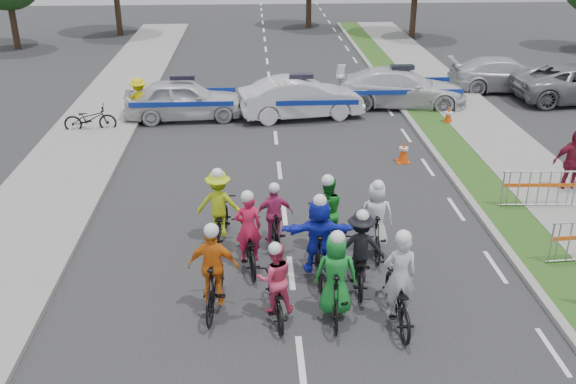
{
  "coord_description": "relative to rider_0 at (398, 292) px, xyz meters",
  "views": [
    {
      "loc": [
        -0.74,
        -9.17,
        7.44
      ],
      "look_at": [
        0.04,
        4.92,
        1.1
      ],
      "focal_mm": 40.0,
      "sensor_mm": 36.0,
      "label": 1
    }
  ],
  "objects": [
    {
      "name": "ground",
      "position": [
        -1.94,
        -1.09,
        -0.67
      ],
      "size": [
        90.0,
        90.0,
        0.0
      ],
      "primitive_type": "plane",
      "color": "#28282B",
      "rests_on": "ground"
    },
    {
      "name": "curb_right",
      "position": [
        3.16,
        3.91,
        -0.61
      ],
      "size": [
        0.2,
        60.0,
        0.12
      ],
      "primitive_type": "cube",
      "color": "gray",
      "rests_on": "ground"
    },
    {
      "name": "grass_strip",
      "position": [
        3.86,
        3.91,
        -0.62
      ],
      "size": [
        1.2,
        60.0,
        0.11
      ],
      "primitive_type": "cube",
      "color": "#254917",
      "rests_on": "ground"
    },
    {
      "name": "sidewalk_left",
      "position": [
        -8.44,
        3.91,
        -0.61
      ],
      "size": [
        3.0,
        60.0,
        0.13
      ],
      "primitive_type": "cube",
      "color": "gray",
      "rests_on": "ground"
    },
    {
      "name": "rider_0",
      "position": [
        0.0,
        0.0,
        0.0
      ],
      "size": [
        0.72,
        2.01,
        2.05
      ],
      "rotation": [
        0.0,
        0.0,
        3.15
      ],
      "color": "black",
      "rests_on": "ground"
    },
    {
      "name": "rider_1",
      "position": [
        -1.18,
        0.22,
        0.08
      ],
      "size": [
        0.85,
        1.89,
        1.95
      ],
      "rotation": [
        0.0,
        0.0,
        3.07
      ],
      "color": "black",
      "rests_on": "ground"
    },
    {
      "name": "rider_2",
      "position": [
        -2.34,
        0.27,
        -0.03
      ],
      "size": [
        0.78,
        1.74,
        1.72
      ],
      "rotation": [
        0.0,
        0.0,
        3.26
      ],
      "color": "black",
      "rests_on": "ground"
    },
    {
      "name": "rider_3",
      "position": [
        -3.53,
        0.6,
        0.08
      ],
      "size": [
        1.04,
        1.93,
        1.97
      ],
      "rotation": [
        0.0,
        0.0,
        3.02
      ],
      "color": "black",
      "rests_on": "ground"
    },
    {
      "name": "rider_4",
      "position": [
        -0.53,
        1.31,
        0.04
      ],
      "size": [
        1.07,
        1.86,
        1.84
      ],
      "rotation": [
        0.0,
        0.0,
        3.03
      ],
      "color": "black",
      "rests_on": "ground"
    },
    {
      "name": "rider_5",
      "position": [
        -1.36,
        1.75,
        0.16
      ],
      "size": [
        1.6,
        1.91,
        2.0
      ],
      "rotation": [
        0.0,
        0.0,
        3.12
      ],
      "color": "black",
      "rests_on": "ground"
    },
    {
      "name": "rider_6",
      "position": [
        -2.86,
        2.26,
        -0.05
      ],
      "size": [
        0.88,
        1.93,
        1.9
      ],
      "rotation": [
        0.0,
        0.0,
        3.27
      ],
      "color": "black",
      "rests_on": "ground"
    },
    {
      "name": "rider_7",
      "position": [
        0.04,
        2.68,
        0.06
      ],
      "size": [
        0.81,
        1.81,
        1.89
      ],
      "rotation": [
        0.0,
        0.0,
        3.11
      ],
      "color": "black",
      "rests_on": "ground"
    },
    {
      "name": "rider_8",
      "position": [
        -1.06,
        2.93,
        0.05
      ],
      "size": [
        0.89,
        1.97,
        1.95
      ],
      "rotation": [
        0.0,
        0.0,
        3.26
      ],
      "color": "black",
      "rests_on": "ground"
    },
    {
      "name": "rider_9",
      "position": [
        -2.25,
        3.05,
        -0.01
      ],
      "size": [
        0.9,
        1.68,
        1.72
      ],
      "rotation": [
        0.0,
        0.0,
        3.27
      ],
      "color": "black",
      "rests_on": "ground"
    },
    {
      "name": "rider_10",
      "position": [
        -3.55,
        3.49,
        0.07
      ],
      "size": [
        1.13,
        1.95,
        1.93
      ],
      "rotation": [
        0.0,
        0.0,
        3.02
      ],
      "color": "black",
      "rests_on": "ground"
    },
    {
      "name": "police_car_0",
      "position": [
        -5.3,
        13.32,
        0.08
      ],
      "size": [
        4.56,
        2.1,
        1.51
      ],
      "primitive_type": "imported",
      "rotation": [
        0.0,
        0.0,
        1.64
      ],
      "color": "silver",
      "rests_on": "ground"
    },
    {
      "name": "police_car_1",
      "position": [
        -0.89,
        13.22,
        0.09
      ],
      "size": [
        4.84,
        2.35,
        1.53
      ],
      "primitive_type": "imported",
      "rotation": [
        0.0,
        0.0,
        1.74
      ],
      "color": "silver",
      "rests_on": "ground"
    },
    {
      "name": "police_car_2",
      "position": [
        3.22,
        14.52,
        0.08
      ],
      "size": [
        5.46,
        2.92,
        1.51
      ],
      "primitive_type": "imported",
      "rotation": [
        0.0,
        0.0,
        1.41
      ],
      "color": "silver",
      "rests_on": "ground"
    },
    {
      "name": "civilian_sedan",
      "position": [
        8.25,
        16.6,
        0.03
      ],
      "size": [
        5.0,
        2.31,
        1.41
      ],
      "primitive_type": "imported",
      "rotation": [
        0.0,
        0.0,
        1.5
      ],
      "color": "#BCBCC1",
      "rests_on": "ground"
    },
    {
      "name": "spectator_2",
      "position": [
        6.09,
        5.79,
        0.26
      ],
      "size": [
        1.1,
        0.48,
        1.86
      ],
      "primitive_type": "imported",
      "rotation": [
        0.0,
        0.0,
        0.02
      ],
      "color": "maroon",
      "rests_on": "ground"
    },
    {
      "name": "marshal_hiviz",
      "position": [
        -6.87,
        12.89,
        0.18
      ],
      "size": [
        1.11,
        0.66,
        1.7
      ],
      "primitive_type": "imported",
      "rotation": [
        0.0,
        0.0,
        3.17
      ],
      "color": "yellow",
      "rests_on": "ground"
    },
    {
      "name": "barrier_2",
      "position": [
        4.76,
        4.76,
        -0.11
      ],
      "size": [
        2.02,
        0.6,
        1.12
      ],
      "primitive_type": null,
      "rotation": [
        0.0,
        0.0,
        -0.05
      ],
      "color": "#A5A8AD",
      "rests_on": "ground"
    },
    {
      "name": "cone_0",
      "position": [
        1.99,
        8.39,
        -0.33
      ],
      "size": [
        0.4,
        0.4,
        0.7
      ],
      "color": "#F24C0C",
      "rests_on": "ground"
    },
    {
      "name": "cone_1",
      "position": [
        4.46,
        12.02,
        -0.33
      ],
      "size": [
        0.4,
        0.4,
        0.7
      ],
      "color": "#F24C0C",
      "rests_on": "ground"
    },
    {
      "name": "parked_bike",
      "position": [
        -8.51,
        11.97,
        -0.2
      ],
      "size": [
        1.87,
        0.81,
        0.96
      ],
      "primitive_type": "imported",
      "rotation": [
        0.0,
        0.0,
        1.67
      ],
      "color": "black",
      "rests_on": "ground"
    }
  ]
}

